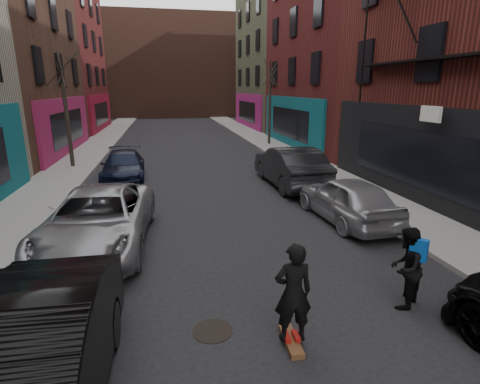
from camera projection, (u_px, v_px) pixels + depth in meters
name	position (u px, v px, depth m)	size (l,w,h in m)	color
sidewalk_left	(105.00, 138.00, 31.05)	(2.50, 84.00, 0.13)	gray
sidewalk_right	(251.00, 135.00, 33.43)	(2.50, 84.00, 0.13)	gray
buildings_right	(449.00, 10.00, 19.46)	(12.00, 56.00, 16.00)	#49261F
building_far	(170.00, 67.00, 54.93)	(40.00, 10.00, 14.00)	#47281E
tree_left_far	(65.00, 103.00, 18.84)	(2.00, 2.00, 6.50)	black
tree_right_far	(270.00, 96.00, 26.82)	(2.00, 2.00, 6.80)	black
parked_left_mid	(17.00, 379.00, 4.33)	(1.80, 5.16, 1.70)	black
parked_left_far	(98.00, 220.00, 9.82)	(2.53, 5.49, 1.53)	#94969C
parked_left_end	(124.00, 166.00, 17.05)	(1.83, 4.50, 1.31)	black
parked_right_far	(347.00, 199.00, 11.79)	(1.72, 4.27, 1.45)	#9C9DA4
parked_right_end	(290.00, 166.00, 16.04)	(1.81, 5.19, 1.71)	black
skateboard	(291.00, 341.00, 6.20)	(0.22, 0.80, 0.10)	brown
skateboarder	(293.00, 293.00, 5.96)	(0.62, 0.41, 1.70)	black
pedestrian	(406.00, 267.00, 7.10)	(0.99, 0.96, 1.61)	black
manhole	(213.00, 331.00, 6.54)	(0.70, 0.70, 0.01)	black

